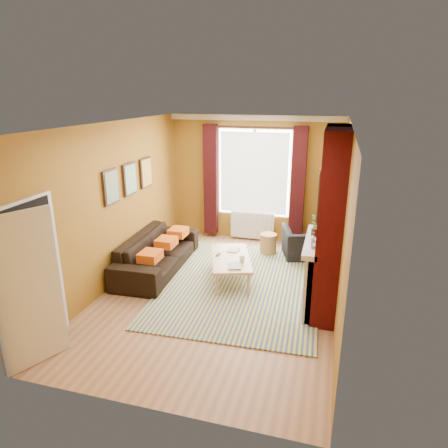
{
  "coord_description": "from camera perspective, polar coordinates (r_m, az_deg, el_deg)",
  "views": [
    {
      "loc": [
        1.72,
        -5.87,
        3.25
      ],
      "look_at": [
        0.0,
        0.25,
        1.15
      ],
      "focal_mm": 32.0,
      "sensor_mm": 36.0,
      "label": 1
    }
  ],
  "objects": [
    {
      "name": "sofa",
      "position": [
        7.75,
        -9.5,
        -4.02
      ],
      "size": [
        1.0,
        2.38,
        0.69
      ],
      "primitive_type": "imported",
      "rotation": [
        0.0,
        0.0,
        1.61
      ],
      "color": "black",
      "rests_on": "ground"
    },
    {
      "name": "coffee_table",
      "position": [
        7.2,
        0.97,
        -5.07
      ],
      "size": [
        1.05,
        1.47,
        0.44
      ],
      "rotation": [
        0.0,
        0.0,
        0.32
      ],
      "color": "tan",
      "rests_on": "ground"
    },
    {
      "name": "armchair",
      "position": [
        8.36,
        11.78,
        -2.7
      ],
      "size": [
        1.16,
        1.08,
        0.62
      ],
      "primitive_type": "imported",
      "rotation": [
        0.0,
        0.0,
        3.43
      ],
      "color": "black",
      "rests_on": "ground"
    },
    {
      "name": "tv_remote",
      "position": [
        7.26,
        -0.84,
        -4.37
      ],
      "size": [
        0.06,
        0.16,
        0.02
      ],
      "rotation": [
        0.0,
        0.0,
        -0.06
      ],
      "color": "#28282A",
      "rests_on": "coffee_table"
    },
    {
      "name": "striped_rug",
      "position": [
        7.22,
        2.57,
        -8.38
      ],
      "size": [
        2.83,
        3.83,
        0.02
      ],
      "rotation": [
        0.0,
        0.0,
        0.04
      ],
      "color": "navy",
      "rests_on": "ground"
    },
    {
      "name": "ground",
      "position": [
        6.93,
        -0.57,
        -9.7
      ],
      "size": [
        5.5,
        5.5,
        0.0
      ],
      "primitive_type": "plane",
      "color": "#906241",
      "rests_on": "ground"
    },
    {
      "name": "room_walls",
      "position": [
        6.52,
        5.38,
        1.54
      ],
      "size": [
        3.82,
        5.54,
        2.83
      ],
      "color": "#90621B",
      "rests_on": "ground"
    },
    {
      "name": "book_b",
      "position": [
        7.49,
        0.68,
        -3.63
      ],
      "size": [
        0.2,
        0.26,
        0.02
      ],
      "primitive_type": "imported",
      "rotation": [
        0.0,
        0.0,
        -0.02
      ],
      "color": "#999999",
      "rests_on": "coffee_table"
    },
    {
      "name": "mug",
      "position": [
        6.96,
        2.6,
        -5.07
      ],
      "size": [
        0.14,
        0.14,
        0.1
      ],
      "primitive_type": "imported",
      "rotation": [
        0.0,
        0.0,
        0.36
      ],
      "color": "#999999",
      "rests_on": "coffee_table"
    },
    {
      "name": "wicker_stool",
      "position": [
        8.47,
        6.34,
        -2.83
      ],
      "size": [
        0.45,
        0.45,
        0.43
      ],
      "rotation": [
        0.0,
        0.0,
        -0.36
      ],
      "color": "#A57C47",
      "rests_on": "ground"
    },
    {
      "name": "book_a",
      "position": [
        6.79,
        0.57,
        -6.0
      ],
      "size": [
        0.3,
        0.35,
        0.03
      ],
      "primitive_type": "imported",
      "rotation": [
        0.0,
        0.0,
        0.31
      ],
      "color": "#999999",
      "rests_on": "coffee_table"
    },
    {
      "name": "floor_lamp",
      "position": [
        8.47,
        14.22,
        5.16
      ],
      "size": [
        0.3,
        0.3,
        1.78
      ],
      "rotation": [
        0.0,
        0.0,
        -0.15
      ],
      "color": "black",
      "rests_on": "ground"
    }
  ]
}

